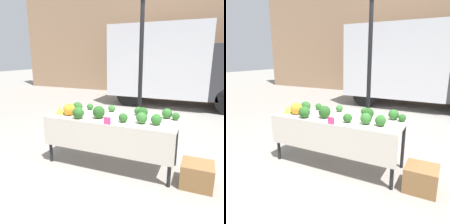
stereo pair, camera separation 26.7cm
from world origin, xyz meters
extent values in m
plane|color=gray|center=(0.00, 0.00, 0.00)|extent=(40.00, 40.00, 0.00)
cube|color=#9E7A5B|center=(0.00, 7.39, 3.43)|extent=(16.00, 0.60, 6.85)
cylinder|color=black|center=(0.26, 0.65, 1.30)|extent=(0.07, 0.07, 2.59)
cube|color=silver|center=(-0.20, 4.95, 1.53)|extent=(3.26, 2.04, 2.33)
cylinder|color=black|center=(-1.10, 4.12, 0.41)|extent=(0.81, 0.22, 0.81)
cylinder|color=black|center=(-1.10, 5.78, 0.41)|extent=(0.81, 0.22, 0.81)
cube|color=beige|center=(0.00, 0.00, 0.77)|extent=(2.02, 0.77, 0.03)
cube|color=beige|center=(0.00, -0.38, 0.54)|extent=(2.02, 0.01, 0.43)
cylinder|color=black|center=(-0.95, -0.32, 0.38)|extent=(0.05, 0.05, 0.75)
cylinder|color=black|center=(0.95, -0.32, 0.38)|extent=(0.05, 0.05, 0.75)
cylinder|color=black|center=(-0.95, 0.32, 0.38)|extent=(0.05, 0.05, 0.75)
cylinder|color=black|center=(0.95, 0.32, 0.38)|extent=(0.05, 0.05, 0.75)
sphere|color=orange|center=(-0.67, -0.16, 0.88)|extent=(0.19, 0.19, 0.19)
cone|color=#93B238|center=(-0.86, -0.15, 0.85)|extent=(0.16, 0.16, 0.13)
sphere|color=#23511E|center=(0.45, 0.13, 0.86)|extent=(0.17, 0.17, 0.17)
sphere|color=#336B2D|center=(-0.13, 0.30, 0.84)|extent=(0.12, 0.12, 0.12)
sphere|color=#2D6628|center=(0.35, 0.26, 0.85)|extent=(0.14, 0.14, 0.14)
sphere|color=#2D6628|center=(0.71, -0.13, 0.86)|extent=(0.15, 0.15, 0.15)
sphere|color=#285B23|center=(-0.67, 0.09, 0.86)|extent=(0.17, 0.17, 0.17)
sphere|color=#2D6628|center=(-0.79, 0.01, 0.85)|extent=(0.13, 0.13, 0.13)
sphere|color=#285B23|center=(-0.53, 0.28, 0.84)|extent=(0.11, 0.11, 0.11)
sphere|color=#23511E|center=(-0.16, -0.14, 0.88)|extent=(0.19, 0.19, 0.19)
sphere|color=#285B23|center=(0.25, -0.19, 0.85)|extent=(0.13, 0.13, 0.13)
sphere|color=#2D6628|center=(0.80, 0.25, 0.86)|extent=(0.15, 0.15, 0.15)
sphere|color=#285B23|center=(-0.44, -0.27, 0.87)|extent=(0.18, 0.18, 0.18)
sphere|color=#336B2D|center=(0.51, -0.15, 0.86)|extent=(0.16, 0.16, 0.16)
sphere|color=#285B23|center=(0.93, 0.21, 0.84)|extent=(0.11, 0.11, 0.11)
cube|color=#E53D84|center=(0.08, -0.37, 0.83)|extent=(0.10, 0.01, 0.10)
cube|color=olive|center=(1.29, -0.16, 0.17)|extent=(0.41, 0.37, 0.33)
camera|label=1|loc=(1.26, -3.00, 1.70)|focal=35.00mm
camera|label=2|loc=(1.50, -2.89, 1.70)|focal=35.00mm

